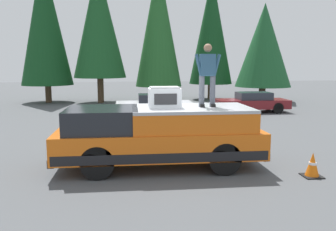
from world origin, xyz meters
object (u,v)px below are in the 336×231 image
(compressor_unit, at_px, (164,97))
(pickup_truck, at_px, (159,136))
(person_on_truck_bed, at_px, (207,73))
(parked_car_silver, at_px, (154,105))
(parked_car_maroon, at_px, (252,102))
(traffic_cone, at_px, (312,165))

(compressor_unit, bearing_deg, pickup_truck, 60.40)
(person_on_truck_bed, xyz_separation_m, parked_car_silver, (9.64, 0.74, -1.97))
(compressor_unit, height_order, parked_car_maroon, compressor_unit)
(person_on_truck_bed, relative_size, traffic_cone, 2.73)
(compressor_unit, relative_size, traffic_cone, 1.35)
(person_on_truck_bed, bearing_deg, parked_car_silver, 4.36)
(person_on_truck_bed, bearing_deg, traffic_cone, -117.56)
(person_on_truck_bed, height_order, parked_car_silver, person_on_truck_bed)
(person_on_truck_bed, xyz_separation_m, parked_car_maroon, (10.31, -5.00, -1.97))
(pickup_truck, relative_size, person_on_truck_bed, 3.28)
(pickup_truck, relative_size, traffic_cone, 8.94)
(compressor_unit, xyz_separation_m, traffic_cone, (-1.20, -3.61, -1.64))
(compressor_unit, relative_size, person_on_truck_bed, 0.50)
(parked_car_maroon, relative_size, parked_car_silver, 1.00)
(compressor_unit, distance_m, parked_car_maroon, 12.16)
(compressor_unit, distance_m, parked_car_silver, 9.82)
(parked_car_maroon, bearing_deg, compressor_unit, 149.25)
(parked_car_maroon, xyz_separation_m, traffic_cone, (-11.58, 2.57, -0.29))
(person_on_truck_bed, distance_m, parked_car_maroon, 11.63)
(compressor_unit, xyz_separation_m, person_on_truck_bed, (0.08, -1.17, 0.62))
(parked_car_maroon, bearing_deg, pickup_truck, 148.53)
(pickup_truck, xyz_separation_m, parked_car_maroon, (10.31, -6.31, -0.29))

